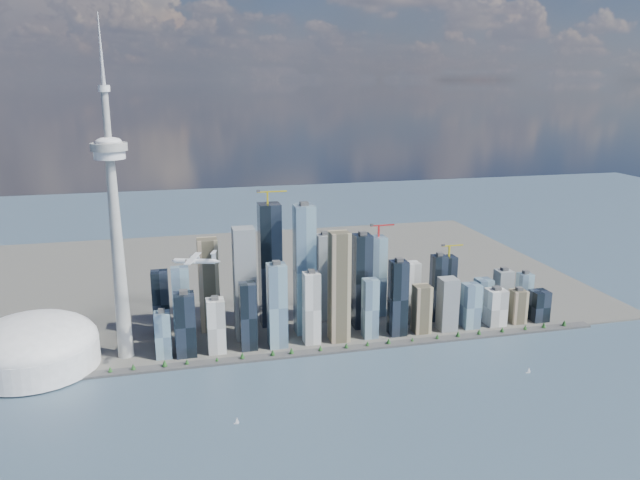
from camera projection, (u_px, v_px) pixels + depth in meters
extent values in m
plane|color=#34495C|center=(347.00, 432.00, 832.12)|extent=(4000.00, 4000.00, 0.00)
cube|color=#383838|center=(307.00, 353.00, 1066.94)|extent=(1100.00, 22.00, 4.00)
cube|color=#4C4C47|center=(266.00, 276.00, 1490.62)|extent=(1400.00, 900.00, 3.00)
cylinder|color=#3F2D1E|center=(4.00, 382.00, 957.25)|extent=(1.00, 1.00, 2.40)
cone|color=#1B3F16|center=(4.00, 380.00, 956.36)|extent=(7.20, 7.20, 8.00)
cylinder|color=#3F2D1E|center=(64.00, 376.00, 977.05)|extent=(1.00, 1.00, 2.40)
cone|color=#1B3F16|center=(64.00, 374.00, 976.16)|extent=(7.20, 7.20, 8.00)
cylinder|color=#3F2D1E|center=(122.00, 370.00, 996.85)|extent=(1.00, 1.00, 2.40)
cone|color=#1B3F16|center=(122.00, 368.00, 995.95)|extent=(7.20, 7.20, 8.00)
cylinder|color=#3F2D1E|center=(177.00, 365.00, 1016.65)|extent=(1.00, 1.00, 2.40)
cone|color=#1B3F16|center=(177.00, 363.00, 1015.75)|extent=(7.20, 7.20, 8.00)
cylinder|color=#3F2D1E|center=(231.00, 359.00, 1036.44)|extent=(1.00, 1.00, 2.40)
cone|color=#1B3F16|center=(231.00, 357.00, 1035.55)|extent=(7.20, 7.20, 8.00)
cylinder|color=#3F2D1E|center=(282.00, 354.00, 1056.24)|extent=(1.00, 1.00, 2.40)
cone|color=#1B3F16|center=(282.00, 352.00, 1055.35)|extent=(7.20, 7.20, 8.00)
cylinder|color=#3F2D1E|center=(331.00, 349.00, 1076.04)|extent=(1.00, 1.00, 2.40)
cone|color=#1B3F16|center=(331.00, 347.00, 1075.14)|extent=(7.20, 7.20, 8.00)
cylinder|color=#3F2D1E|center=(379.00, 344.00, 1095.84)|extent=(1.00, 1.00, 2.40)
cone|color=#1B3F16|center=(379.00, 342.00, 1094.94)|extent=(7.20, 7.20, 8.00)
cylinder|color=#3F2D1E|center=(425.00, 339.00, 1115.63)|extent=(1.00, 1.00, 2.40)
cone|color=#1B3F16|center=(425.00, 337.00, 1114.74)|extent=(7.20, 7.20, 8.00)
cylinder|color=#3F2D1E|center=(469.00, 335.00, 1135.43)|extent=(1.00, 1.00, 2.40)
cone|color=#1B3F16|center=(469.00, 333.00, 1134.54)|extent=(7.20, 7.20, 8.00)
cylinder|color=#3F2D1E|center=(512.00, 330.00, 1155.23)|extent=(1.00, 1.00, 2.40)
cone|color=#1B3F16|center=(512.00, 329.00, 1154.33)|extent=(7.20, 7.20, 8.00)
cylinder|color=#3F2D1E|center=(553.00, 326.00, 1175.03)|extent=(1.00, 1.00, 2.40)
cone|color=#1B3F16|center=(554.00, 324.00, 1174.13)|extent=(7.20, 7.20, 8.00)
cube|color=black|center=(185.00, 325.00, 1045.04)|extent=(34.00, 34.00, 109.44)
cube|color=#6986A0|center=(184.00, 306.00, 1088.39)|extent=(30.00, 30.00, 139.28)
cube|color=silver|center=(215.00, 326.00, 1058.32)|extent=(30.00, 30.00, 94.51)
cube|color=tan|center=(210.00, 285.00, 1147.25)|extent=(36.00, 36.00, 174.10)
cube|color=slate|center=(243.00, 284.00, 1104.33)|extent=(38.00, 38.00, 203.95)
cube|color=black|center=(248.00, 316.00, 1067.79)|extent=(28.00, 28.00, 119.39)
cube|color=#6986A0|center=(279.00, 305.00, 1076.64)|extent=(32.00, 32.00, 149.23)
cube|color=black|center=(269.00, 265.00, 1164.95)|extent=(40.00, 40.00, 233.80)
cube|color=#6986A0|center=(304.00, 270.00, 1125.13)|extent=(36.00, 36.00, 238.77)
cube|color=silver|center=(310.00, 308.00, 1091.68)|extent=(28.00, 28.00, 129.33)
cube|color=tan|center=(340.00, 287.00, 1095.58)|extent=(34.00, 34.00, 198.98)
cube|color=slate|center=(326.00, 277.00, 1198.12)|extent=(30.00, 30.00, 169.13)
cube|color=black|center=(362.00, 281.00, 1157.68)|extent=(32.00, 32.00, 179.08)
cube|color=#6986A0|center=(370.00, 308.00, 1119.28)|extent=(26.00, 26.00, 109.44)
cube|color=black|center=(396.00, 298.00, 1126.99)|extent=(30.00, 30.00, 139.28)
cube|color=#6986A0|center=(378.00, 276.00, 1223.35)|extent=(34.00, 34.00, 159.18)
cube|color=silver|center=(412.00, 292.00, 1187.95)|extent=(28.00, 28.00, 119.39)
cube|color=tan|center=(421.00, 309.00, 1144.60)|extent=(30.00, 30.00, 89.54)
cube|color=slate|center=(447.00, 304.00, 1154.78)|extent=(32.00, 32.00, 99.49)
cube|color=black|center=(436.00, 288.00, 1198.13)|extent=(26.00, 26.00, 129.33)
cube|color=#6986A0|center=(471.00, 306.00, 1168.06)|extent=(30.00, 30.00, 84.56)
cube|color=black|center=(448.00, 282.00, 1263.80)|extent=(28.00, 28.00, 109.44)
cube|color=#6986A0|center=(483.00, 297.00, 1227.78)|extent=(30.00, 30.00, 74.62)
cube|color=silver|center=(495.00, 307.00, 1181.34)|extent=(34.00, 34.00, 69.64)
cube|color=tan|center=(516.00, 306.00, 1192.24)|extent=(28.00, 28.00, 64.67)
cube|color=slate|center=(503.00, 292.00, 1236.21)|extent=(30.00, 30.00, 89.54)
cube|color=black|center=(537.00, 306.00, 1203.14)|extent=(32.00, 32.00, 59.69)
cube|color=#6986A0|center=(524.00, 293.00, 1247.72)|extent=(26.00, 26.00, 79.59)
cube|color=black|center=(161.00, 303.00, 1133.50)|extent=(30.00, 30.00, 119.39)
cube|color=#6986A0|center=(161.00, 335.00, 1039.61)|extent=(26.00, 26.00, 79.59)
cube|color=gold|center=(267.00, 198.00, 1133.14)|extent=(3.00, 3.00, 22.00)
cube|color=gold|center=(272.00, 192.00, 1132.29)|extent=(55.00, 2.20, 2.20)
cube|color=#383838|center=(258.00, 191.00, 1126.14)|extent=(6.00, 4.00, 4.00)
cube|color=red|center=(379.00, 231.00, 1200.81)|extent=(3.00, 3.00, 22.00)
cube|color=red|center=(382.00, 225.00, 1199.72)|extent=(48.00, 2.20, 2.20)
cube|color=#383838|center=(372.00, 225.00, 1194.29)|extent=(6.00, 4.00, 4.00)
cube|color=gold|center=(449.00, 251.00, 1247.45)|extent=(3.00, 3.00, 22.00)
cube|color=gold|center=(453.00, 246.00, 1246.26)|extent=(45.00, 2.20, 2.20)
cube|color=#383838|center=(443.00, 245.00, 1241.14)|extent=(6.00, 4.00, 4.00)
cone|color=gray|center=(118.00, 259.00, 1012.35)|extent=(26.00, 26.00, 340.00)
cylinder|color=silver|center=(109.00, 154.00, 970.06)|extent=(48.00, 48.00, 14.00)
cylinder|color=gray|center=(109.00, 147.00, 967.08)|extent=(56.00, 56.00, 12.00)
ellipsoid|color=silver|center=(108.00, 142.00, 965.09)|extent=(40.00, 40.00, 14.00)
cylinder|color=gray|center=(106.00, 115.00, 955.14)|extent=(11.00, 11.00, 80.00)
cylinder|color=silver|center=(104.00, 88.00, 945.19)|extent=(18.00, 18.00, 10.00)
cone|color=silver|center=(101.00, 49.00, 930.76)|extent=(7.00, 7.00, 105.00)
cylinder|color=silver|center=(35.00, 354.00, 1007.77)|extent=(200.00, 200.00, 44.00)
ellipsoid|color=silver|center=(33.00, 342.00, 1002.29)|extent=(200.00, 200.00, 84.00)
cylinder|color=white|center=(195.00, 261.00, 951.13)|extent=(61.78, 25.89, 7.67)
cone|color=white|center=(174.00, 261.00, 953.15)|extent=(10.29, 9.82, 7.67)
cone|color=white|center=(216.00, 261.00, 949.04)|extent=(13.73, 10.89, 7.67)
cube|color=white|center=(193.00, 258.00, 950.27)|extent=(29.15, 66.93, 1.20)
cylinder|color=white|center=(191.00, 262.00, 938.00)|extent=(13.87, 8.05, 4.31)
cylinder|color=white|center=(195.00, 257.00, 963.49)|extent=(13.87, 8.05, 4.31)
cylinder|color=#3F3F3F|center=(186.00, 262.00, 938.45)|extent=(3.20, 9.26, 9.59)
cylinder|color=#3F3F3F|center=(191.00, 257.00, 963.94)|extent=(3.20, 9.26, 9.59)
cube|color=white|center=(214.00, 257.00, 947.35)|extent=(6.69, 2.92, 13.18)
cube|color=white|center=(213.00, 252.00, 945.68)|extent=(11.46, 22.17, 0.84)
cube|color=silver|center=(236.00, 423.00, 850.96)|extent=(6.83, 2.75, 0.89)
cylinder|color=#999999|center=(236.00, 420.00, 849.69)|extent=(0.27, 0.27, 9.97)
cube|color=silver|center=(528.00, 373.00, 998.77)|extent=(6.60, 2.88, 0.85)
cylinder|color=#999999|center=(528.00, 370.00, 997.56)|extent=(0.26, 0.26, 9.58)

